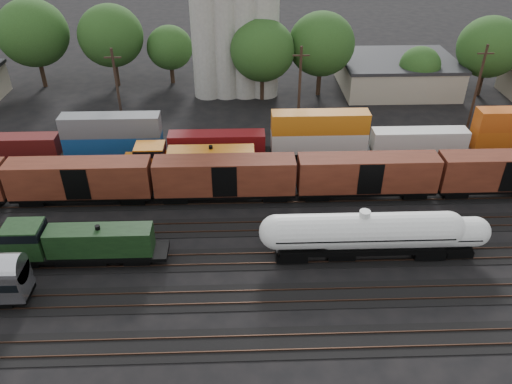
{
  "coord_description": "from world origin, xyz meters",
  "views": [
    {
      "loc": [
        4.04,
        -40.9,
        30.66
      ],
      "look_at": [
        5.52,
        2.0,
        3.0
      ],
      "focal_mm": 35.0,
      "sensor_mm": 36.0,
      "label": 1
    }
  ],
  "objects_px": {
    "tank_car_a": "(362,232)",
    "green_locomotive": "(70,243)",
    "orange_locomotive": "(187,160)",
    "grain_silo": "(233,24)"
  },
  "relations": [
    {
      "from": "tank_car_a",
      "to": "green_locomotive",
      "type": "bearing_deg",
      "value": -180.0
    },
    {
      "from": "green_locomotive",
      "to": "orange_locomotive",
      "type": "xyz_separation_m",
      "value": [
        9.33,
        15.0,
        -0.01
      ]
    },
    {
      "from": "green_locomotive",
      "to": "grain_silo",
      "type": "bearing_deg",
      "value": 70.11
    },
    {
      "from": "green_locomotive",
      "to": "tank_car_a",
      "type": "xyz_separation_m",
      "value": [
        26.55,
        0.0,
        0.53
      ]
    },
    {
      "from": "tank_car_a",
      "to": "grain_silo",
      "type": "height_order",
      "value": "grain_silo"
    },
    {
      "from": "green_locomotive",
      "to": "tank_car_a",
      "type": "distance_m",
      "value": 26.56
    },
    {
      "from": "tank_car_a",
      "to": "grain_silo",
      "type": "relative_size",
      "value": 0.65
    },
    {
      "from": "orange_locomotive",
      "to": "grain_silo",
      "type": "relative_size",
      "value": 0.57
    },
    {
      "from": "tank_car_a",
      "to": "orange_locomotive",
      "type": "height_order",
      "value": "tank_car_a"
    },
    {
      "from": "green_locomotive",
      "to": "grain_silo",
      "type": "xyz_separation_m",
      "value": [
        14.84,
        41.0,
        8.87
      ]
    }
  ]
}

